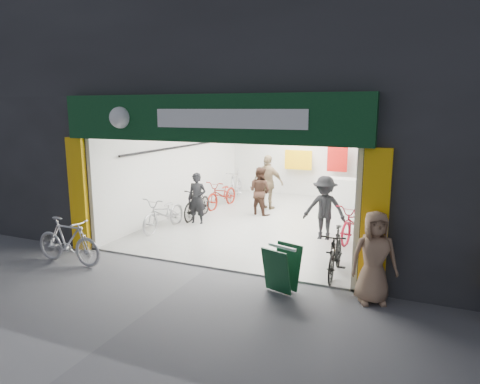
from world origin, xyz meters
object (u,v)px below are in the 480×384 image
Objects in this scene: bike_left_front at (164,213)px; sandwich_board at (282,267)px; parked_bike at (68,241)px; bike_right_front at (335,253)px; pedestrian_near at (374,258)px.

bike_left_front is 4.80m from sandwich_board.
parked_bike is at bearing -157.76° from sandwich_board.
bike_left_front is at bearing 165.46° from sandwich_board.
sandwich_board is (4.56, 0.41, -0.05)m from parked_bike.
parked_bike is 4.58m from sandwich_board.
bike_right_front is at bearing -14.35° from bike_left_front.
pedestrian_near is (6.10, 0.61, 0.29)m from parked_bike.
pedestrian_near is at bearing -20.37° from bike_left_front.
bike_left_front is at bearing -8.41° from parked_bike.
sandwich_board is at bearing 165.09° from pedestrian_near.
bike_left_front is 1.13× the size of bike_right_front.
parked_bike reaches higher than sandwich_board.
bike_right_front is 1.33m from sandwich_board.
bike_right_front is 1.01× the size of pedestrian_near.
bike_right_front is at bearing 109.33° from pedestrian_near.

